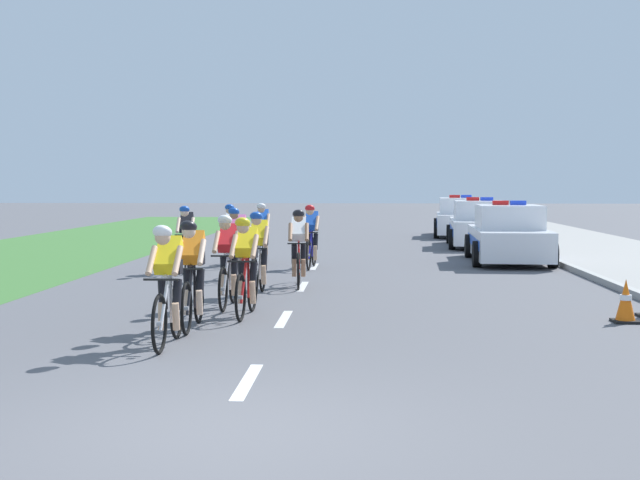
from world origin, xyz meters
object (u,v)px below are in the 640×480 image
(cyclist_third, at_px, (246,265))
(cyclist_tenth, at_px, (262,232))
(cyclist_sixth, at_px, (299,247))
(police_car_nearest, at_px, (508,236))
(cyclist_seventh, at_px, (237,242))
(traffic_cone_near, at_px, (626,301))
(police_car_second, at_px, (479,226))
(cyclist_lead, at_px, (168,284))
(cyclist_fourth, at_px, (228,260))
(police_car_third, at_px, (460,219))
(cyclist_fifth, at_px, (258,252))
(cyclist_eighth, at_px, (186,238))
(cyclist_second, at_px, (192,273))
(cyclist_eleventh, at_px, (311,236))
(cyclist_ninth, at_px, (231,234))

(cyclist_third, relative_size, cyclist_tenth, 1.00)
(cyclist_sixth, xyz_separation_m, police_car_nearest, (4.99, 5.41, -0.11))
(cyclist_seventh, distance_m, police_car_nearest, 7.63)
(cyclist_seventh, distance_m, traffic_cone_near, 8.37)
(cyclist_tenth, relative_size, police_car_second, 0.38)
(cyclist_sixth, distance_m, cyclist_tenth, 5.25)
(cyclist_lead, distance_m, police_car_second, 18.08)
(cyclist_tenth, bearing_deg, police_car_second, 42.43)
(cyclist_fourth, distance_m, police_car_third, 19.91)
(cyclist_fifth, xyz_separation_m, police_car_nearest, (5.63, 6.70, -0.11))
(cyclist_eighth, height_order, police_car_third, police_car_third)
(cyclist_lead, height_order, cyclist_third, same)
(cyclist_fifth, height_order, cyclist_tenth, same)
(cyclist_third, height_order, police_car_second, police_car_second)
(cyclist_second, bearing_deg, cyclist_eleventh, 82.37)
(cyclist_tenth, height_order, traffic_cone_near, cyclist_tenth)
(cyclist_lead, height_order, police_car_nearest, police_car_nearest)
(cyclist_fourth, relative_size, police_car_nearest, 0.38)
(cyclist_sixth, distance_m, cyclist_eighth, 3.78)
(cyclist_fourth, xyz_separation_m, police_car_nearest, (5.93, 8.25, -0.11))
(cyclist_eighth, height_order, police_car_second, police_car_second)
(cyclist_ninth, bearing_deg, cyclist_lead, -85.49)
(cyclist_lead, relative_size, police_car_second, 0.38)
(cyclist_fifth, height_order, cyclist_eleventh, same)
(cyclist_eighth, distance_m, cyclist_ninth, 1.77)
(traffic_cone_near, bearing_deg, cyclist_eighth, 139.94)
(cyclist_eighth, xyz_separation_m, police_car_second, (7.76, 8.27, -0.11))
(cyclist_fifth, relative_size, traffic_cone_near, 2.69)
(cyclist_ninth, relative_size, police_car_third, 0.38)
(police_car_nearest, bearing_deg, cyclist_sixth, -132.67)
(cyclist_lead, bearing_deg, police_car_second, 70.10)
(cyclist_fourth, relative_size, cyclist_seventh, 1.00)
(police_car_second, bearing_deg, police_car_nearest, -90.00)
(cyclist_sixth, bearing_deg, cyclist_tenth, 104.55)
(cyclist_sixth, bearing_deg, police_car_third, 72.85)
(cyclist_fourth, xyz_separation_m, cyclist_tenth, (-0.38, 7.92, 0.00))
(cyclist_fourth, xyz_separation_m, cyclist_sixth, (0.94, 2.84, 0.00))
(cyclist_third, relative_size, cyclist_ninth, 1.00)
(police_car_second, bearing_deg, cyclist_fourth, -113.43)
(cyclist_second, distance_m, police_car_second, 16.88)
(cyclist_eleventh, xyz_separation_m, police_car_nearest, (4.96, 1.80, -0.11))
(traffic_cone_near, bearing_deg, police_car_nearest, 90.58)
(cyclist_lead, bearing_deg, cyclist_eighth, 100.40)
(cyclist_second, distance_m, cyclist_fifth, 3.64)
(cyclist_fifth, xyz_separation_m, police_car_second, (5.63, 12.14, -0.11))
(cyclist_lead, height_order, traffic_cone_near, cyclist_lead)
(cyclist_lead, relative_size, cyclist_seventh, 1.00)
(cyclist_second, height_order, police_car_nearest, police_car_nearest)
(cyclist_seventh, distance_m, cyclist_ninth, 2.98)
(cyclist_ninth, bearing_deg, cyclist_second, -84.54)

